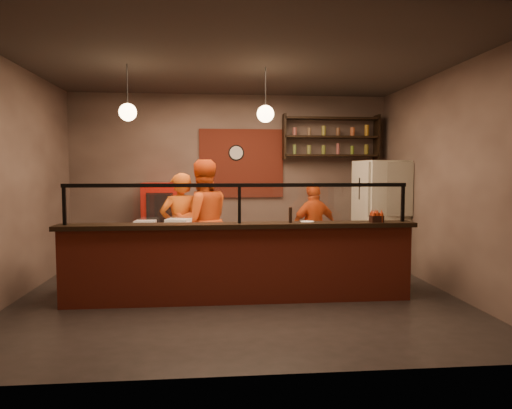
{
  "coord_description": "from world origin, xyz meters",
  "views": [
    {
      "loc": [
        -0.34,
        -6.25,
        1.72
      ],
      "look_at": [
        0.28,
        0.3,
        1.26
      ],
      "focal_mm": 32.0,
      "sensor_mm": 36.0,
      "label": 1
    }
  ],
  "objects": [
    {
      "name": "floor",
      "position": [
        0.0,
        0.0,
        0.0
      ],
      "size": [
        6.0,
        6.0,
        0.0
      ],
      "primitive_type": "plane",
      "color": "black",
      "rests_on": "ground"
    },
    {
      "name": "ceiling",
      "position": [
        0.0,
        0.0,
        3.2
      ],
      "size": [
        6.0,
        6.0,
        0.0
      ],
      "primitive_type": "plane",
      "rotation": [
        3.14,
        0.0,
        0.0
      ],
      "color": "#39312C",
      "rests_on": "wall_back"
    },
    {
      "name": "wall_back",
      "position": [
        0.0,
        2.5,
        1.6
      ],
      "size": [
        6.0,
        0.0,
        6.0
      ],
      "primitive_type": "plane",
      "rotation": [
        1.57,
        0.0,
        0.0
      ],
      "color": "#7A6559",
      "rests_on": "floor"
    },
    {
      "name": "wall_left",
      "position": [
        -3.0,
        0.0,
        1.6
      ],
      "size": [
        0.0,
        5.0,
        5.0
      ],
      "primitive_type": "plane",
      "rotation": [
        1.57,
        0.0,
        1.57
      ],
      "color": "#7A6559",
      "rests_on": "floor"
    },
    {
      "name": "wall_right",
      "position": [
        3.0,
        0.0,
        1.6
      ],
      "size": [
        0.0,
        5.0,
        5.0
      ],
      "primitive_type": "plane",
      "rotation": [
        1.57,
        0.0,
        -1.57
      ],
      "color": "#7A6559",
      "rests_on": "floor"
    },
    {
      "name": "wall_front",
      "position": [
        0.0,
        -2.5,
        1.6
      ],
      "size": [
        6.0,
        0.0,
        6.0
      ],
      "primitive_type": "plane",
      "rotation": [
        -1.57,
        0.0,
        0.0
      ],
      "color": "#7A6559",
      "rests_on": "floor"
    },
    {
      "name": "brick_patch",
      "position": [
        0.2,
        2.47,
        1.9
      ],
      "size": [
        1.6,
        0.04,
        1.3
      ],
      "primitive_type": "cube",
      "color": "#983421",
      "rests_on": "wall_back"
    },
    {
      "name": "service_counter",
      "position": [
        0.0,
        -0.3,
        0.5
      ],
      "size": [
        4.6,
        0.25,
        1.0
      ],
      "primitive_type": "cube",
      "color": "#983421",
      "rests_on": "floor"
    },
    {
      "name": "counter_ledge",
      "position": [
        0.0,
        -0.3,
        1.03
      ],
      "size": [
        4.7,
        0.37,
        0.06
      ],
      "primitive_type": "cube",
      "color": "black",
      "rests_on": "service_counter"
    },
    {
      "name": "worktop_cabinet",
      "position": [
        0.0,
        0.2,
        0.42
      ],
      "size": [
        4.6,
        0.75,
        0.85
      ],
      "primitive_type": "cube",
      "color": "gray",
      "rests_on": "floor"
    },
    {
      "name": "worktop",
      "position": [
        0.0,
        0.2,
        0.88
      ],
      "size": [
        4.6,
        0.75,
        0.05
      ],
      "primitive_type": "cube",
      "color": "white",
      "rests_on": "worktop_cabinet"
    },
    {
      "name": "sneeze_guard",
      "position": [
        0.0,
        -0.3,
        1.37
      ],
      "size": [
        4.5,
        0.05,
        0.52
      ],
      "color": "white",
      "rests_on": "counter_ledge"
    },
    {
      "name": "wall_shelving",
      "position": [
        1.9,
        2.32,
        2.4
      ],
      "size": [
        1.84,
        0.28,
        0.85
      ],
      "color": "black",
      "rests_on": "wall_back"
    },
    {
      "name": "wall_clock",
      "position": [
        0.1,
        2.46,
        2.1
      ],
      "size": [
        0.3,
        0.04,
        0.3
      ],
      "primitive_type": "cylinder",
      "rotation": [
        1.57,
        0.0,
        0.0
      ],
      "color": "black",
      "rests_on": "wall_back"
    },
    {
      "name": "pendant_left",
      "position": [
        -1.5,
        0.2,
        2.55
      ],
      "size": [
        0.24,
        0.24,
        0.77
      ],
      "color": "black",
      "rests_on": "ceiling"
    },
    {
      "name": "pendant_right",
      "position": [
        0.4,
        0.2,
        2.55
      ],
      "size": [
        0.24,
        0.24,
        0.77
      ],
      "color": "black",
      "rests_on": "ceiling"
    },
    {
      "name": "cook_left",
      "position": [
        -0.85,
        0.81,
        0.86
      ],
      "size": [
        0.73,
        0.61,
        1.72
      ],
      "primitive_type": "imported",
      "rotation": [
        0.0,
        0.0,
        3.51
      ],
      "color": "#D25713",
      "rests_on": "floor"
    },
    {
      "name": "cook_mid",
      "position": [
        -0.52,
        0.87,
        0.96
      ],
      "size": [
        1.11,
        0.97,
        1.93
      ],
      "primitive_type": "imported",
      "rotation": [
        0.0,
        0.0,
        3.44
      ],
      "color": "#DD4E14",
      "rests_on": "floor"
    },
    {
      "name": "cook_right",
      "position": [
        1.37,
        1.36,
        0.78
      ],
      "size": [
        0.98,
        0.65,
        1.55
      ],
      "primitive_type": "imported",
      "rotation": [
        0.0,
        0.0,
        3.47
      ],
      "color": "#E65415",
      "rests_on": "floor"
    },
    {
      "name": "fridge",
      "position": [
        2.6,
        1.46,
        0.97
      ],
      "size": [
        0.91,
        0.87,
        1.93
      ],
      "primitive_type": "cube",
      "rotation": [
        0.0,
        0.0,
        0.16
      ],
      "color": "beige",
      "rests_on": "floor"
    },
    {
      "name": "red_cooler",
      "position": [
        -1.28,
        2.15,
        0.77
      ],
      "size": [
        0.66,
        0.61,
        1.54
      ],
      "primitive_type": "cube",
      "rotation": [
        0.0,
        0.0,
        -0.0
      ],
      "color": "#B4150C",
      "rests_on": "floor"
    },
    {
      "name": "pizza_dough",
      "position": [
        0.08,
        0.17,
        0.91
      ],
      "size": [
        0.56,
        0.56,
        0.01
      ],
      "primitive_type": "cylinder",
      "rotation": [
        0.0,
        0.0,
        -0.27
      ],
      "color": "beige",
      "rests_on": "worktop"
    },
    {
      "name": "prep_tub_a",
      "position": [
        -1.31,
        0.32,
        0.97
      ],
      "size": [
        0.3,
        0.24,
        0.14
      ],
      "primitive_type": "cube",
      "rotation": [
        0.0,
        0.0,
        -0.05
      ],
      "color": "silver",
      "rests_on": "worktop"
    },
    {
      "name": "prep_tub_b",
      "position": [
        -0.84,
        0.33,
        0.98
      ],
      "size": [
        0.38,
        0.33,
        0.16
      ],
      "primitive_type": "cube",
      "rotation": [
        0.0,
        0.0,
        -0.25
      ],
      "color": "white",
      "rests_on": "worktop"
    },
    {
      "name": "prep_tub_c",
      "position": [
        -1.8,
        -0.03,
        0.97
      ],
      "size": [
        0.33,
        0.31,
        0.13
      ],
      "primitive_type": "cube",
      "rotation": [
        0.0,
        0.0,
        0.43
      ],
      "color": "white",
      "rests_on": "worktop"
    },
    {
      "name": "rolling_pin",
      "position": [
        -1.12,
        0.28,
        0.93
      ],
      "size": [
        0.36,
        0.15,
        0.06
      ],
      "primitive_type": "cylinder",
      "rotation": [
        0.0,
        1.57,
        0.26
      ],
      "color": "gold",
      "rests_on": "worktop"
    },
    {
      "name": "condiment_caddy",
      "position": [
        1.84,
        -0.35,
        1.11
      ],
      "size": [
        0.17,
        0.13,
        0.09
      ],
      "primitive_type": "cube",
      "rotation": [
        0.0,
        0.0,
        0.04
      ],
      "color": "black",
      "rests_on": "counter_ledge"
    },
    {
      "name": "pepper_mill",
      "position": [
        0.68,
        -0.3,
        1.16
      ],
      "size": [
        0.06,
        0.06,
        0.21
      ],
      "primitive_type": "cylinder",
      "rotation": [
        0.0,
        0.0,
        0.37
      ],
      "color": "black",
      "rests_on": "counter_ledge"
    },
    {
      "name": "small_plate",
      "position": [
        0.91,
        -0.26,
        1.07
      ],
      "size": [
        0.24,
        0.24,
        0.01
      ],
      "primitive_type": "cylinder",
      "rotation": [
        0.0,
        0.0,
        -0.4
      ],
      "color": "white",
      "rests_on": "counter_ledge"
    }
  ]
}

